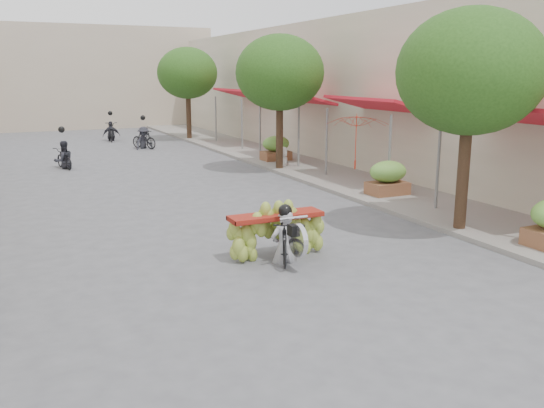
{
  "coord_description": "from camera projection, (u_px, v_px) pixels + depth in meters",
  "views": [
    {
      "loc": [
        -4.4,
        -6.25,
        3.75
      ],
      "look_at": [
        0.56,
        4.35,
        1.1
      ],
      "focal_mm": 38.0,
      "sensor_mm": 36.0,
      "label": 1
    }
  ],
  "objects": [
    {
      "name": "ground",
      "position": [
        366.0,
        344.0,
        8.17
      ],
      "size": [
        120.0,
        120.0,
        0.0
      ],
      "primitive_type": "plane",
      "color": "#5D5D63",
      "rests_on": "ground"
    },
    {
      "name": "sidewalk_right",
      "position": [
        303.0,
        163.0,
        24.3
      ],
      "size": [
        4.0,
        60.0,
        0.12
      ],
      "primitive_type": "cube",
      "color": "gray",
      "rests_on": "ground"
    },
    {
      "name": "shophouse_row_right",
      "position": [
        417.0,
        92.0,
        24.83
      ],
      "size": [
        9.77,
        40.0,
        6.0
      ],
      "color": "beige",
      "rests_on": "ground"
    },
    {
      "name": "far_building",
      "position": [
        65.0,
        77.0,
        40.96
      ],
      "size": [
        20.0,
        6.0,
        7.0
      ],
      "primitive_type": "cube",
      "color": "#BAA893",
      "rests_on": "ground"
    },
    {
      "name": "street_tree_near",
      "position": [
        471.0,
        72.0,
        13.1
      ],
      "size": [
        3.4,
        3.4,
        5.25
      ],
      "color": "#3A2719",
      "rests_on": "ground"
    },
    {
      "name": "street_tree_mid",
      "position": [
        280.0,
        73.0,
        21.93
      ],
      "size": [
        3.4,
        3.4,
        5.25
      ],
      "color": "#3A2719",
      "rests_on": "ground"
    },
    {
      "name": "street_tree_far",
      "position": [
        187.0,
        73.0,
        32.53
      ],
      "size": [
        3.4,
        3.4,
        5.25
      ],
      "color": "#3A2719",
      "rests_on": "ground"
    },
    {
      "name": "produce_crate_mid",
      "position": [
        388.0,
        175.0,
        17.64
      ],
      "size": [
        1.2,
        0.88,
        1.16
      ],
      "color": "brown",
      "rests_on": "ground"
    },
    {
      "name": "produce_crate_far",
      "position": [
        276.0,
        146.0,
        24.71
      ],
      "size": [
        1.2,
        0.88,
        1.16
      ],
      "color": "brown",
      "rests_on": "ground"
    },
    {
      "name": "banana_motorbike",
      "position": [
        280.0,
        227.0,
        11.77
      ],
      "size": [
        2.2,
        1.79,
        2.03
      ],
      "color": "black",
      "rests_on": "ground"
    },
    {
      "name": "market_umbrella",
      "position": [
        358.0,
        113.0,
        18.43
      ],
      "size": [
        2.11,
        2.11,
        1.82
      ],
      "rotation": [
        0.0,
        0.0,
        -0.05
      ],
      "color": "red",
      "rests_on": "ground"
    },
    {
      "name": "pedestrian",
      "position": [
        283.0,
        147.0,
        23.06
      ],
      "size": [
        0.9,
        0.82,
        1.57
      ],
      "rotation": [
        0.0,
        0.0,
        3.74
      ],
      "color": "white",
      "rests_on": "ground"
    },
    {
      "name": "bg_motorbike_a",
      "position": [
        63.0,
        150.0,
        23.15
      ],
      "size": [
        0.88,
        1.54,
        1.95
      ],
      "color": "black",
      "rests_on": "ground"
    },
    {
      "name": "bg_motorbike_b",
      "position": [
        144.0,
        132.0,
        29.31
      ],
      "size": [
        1.27,
        1.64,
        1.95
      ],
      "color": "black",
      "rests_on": "ground"
    },
    {
      "name": "bg_motorbike_c",
      "position": [
        111.0,
        127.0,
        32.74
      ],
      "size": [
        1.05,
        1.89,
        1.95
      ],
      "color": "black",
      "rests_on": "ground"
    }
  ]
}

